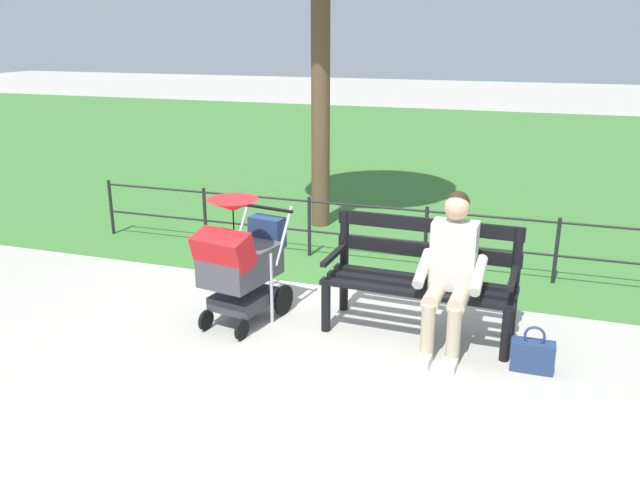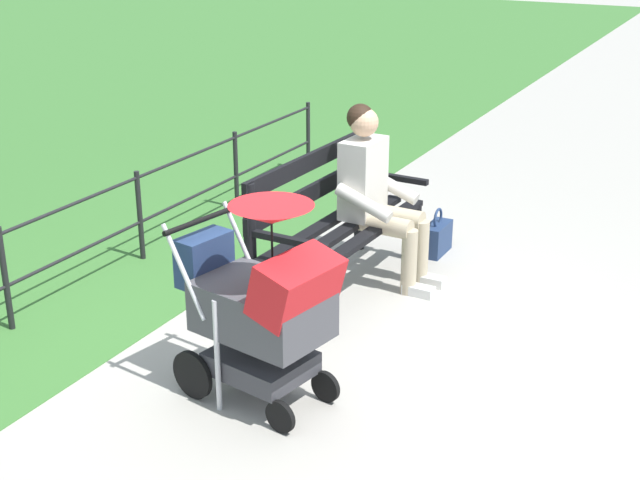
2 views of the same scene
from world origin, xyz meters
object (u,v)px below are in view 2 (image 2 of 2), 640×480
at_px(person_on_bench, 377,190).
at_px(park_bench, 331,217).
at_px(stroller, 263,302).
at_px(handbag, 437,238).

bearing_deg(person_on_bench, park_bench, -40.00).
distance_m(person_on_bench, stroller, 1.79).
xyz_separation_m(park_bench, stroller, (1.51, 0.37, 0.07)).
xyz_separation_m(park_bench, person_on_bench, (-0.27, 0.22, 0.15)).
bearing_deg(stroller, handbag, 178.31).
height_order(park_bench, stroller, stroller).
xyz_separation_m(person_on_bench, handbag, (-0.68, 0.22, -0.55)).
xyz_separation_m(person_on_bench, stroller, (1.78, 0.15, -0.08)).
height_order(park_bench, handbag, park_bench).
bearing_deg(stroller, park_bench, -166.26).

